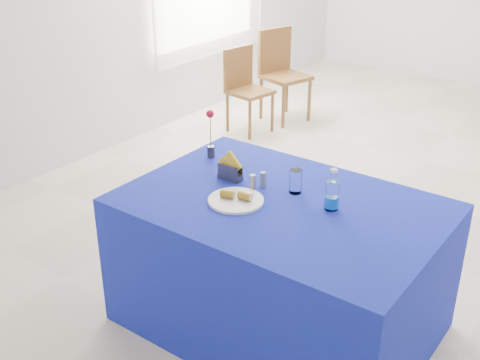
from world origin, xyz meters
name	(u,v)px	position (x,y,z in m)	size (l,w,h in m)	color
floor	(385,191)	(0.00, 0.00, 0.00)	(7.00, 7.00, 0.00)	beige
plate	(236,200)	(0.00, -2.03, 0.77)	(0.29, 0.29, 0.01)	white
drinking_glass	(296,181)	(0.19, -1.76, 0.82)	(0.07, 0.07, 0.13)	white
salt_shaker	(253,182)	(-0.01, -1.86, 0.80)	(0.03, 0.03, 0.09)	gray
pepper_shaker	(263,180)	(0.02, -1.80, 0.80)	(0.03, 0.03, 0.09)	slate
blue_table	(280,265)	(0.19, -1.89, 0.38)	(1.60, 1.10, 0.76)	#102098
water_bottle	(332,196)	(0.43, -1.81, 0.83)	(0.07, 0.07, 0.21)	white
napkin_holder	(230,171)	(-0.18, -1.83, 0.81)	(0.15, 0.06, 0.17)	#3C3C41
rose_vase	(211,135)	(-0.46, -1.66, 0.90)	(0.05, 0.05, 0.30)	#26262B
chair_win_a	(245,84)	(-1.75, 0.48, 0.48)	(0.43, 0.43, 0.83)	brown
chair_win_b	(281,68)	(-1.66, 0.99, 0.54)	(0.52, 0.52, 0.94)	brown
banana_pieces	(236,195)	(0.00, -2.02, 0.79)	(0.16, 0.08, 0.04)	gold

